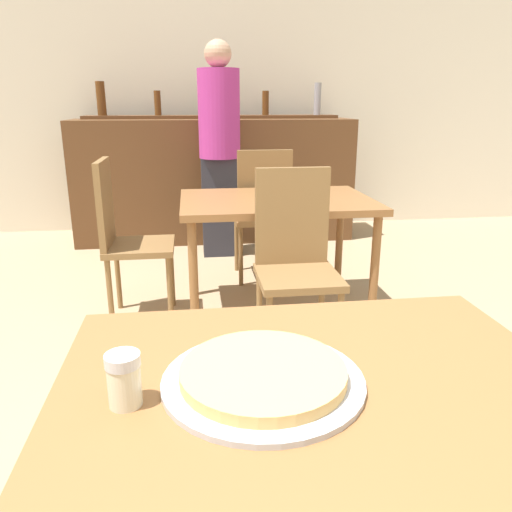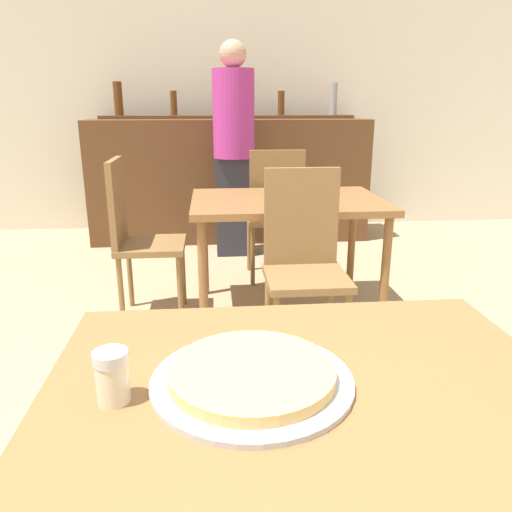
# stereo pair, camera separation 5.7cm
# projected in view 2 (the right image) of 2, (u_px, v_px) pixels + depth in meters

# --- Properties ---
(wall_back) EXTENTS (8.00, 0.05, 2.80)m
(wall_back) POSITION_uv_depth(u_px,v_px,m) (226.00, 90.00, 5.03)
(wall_back) COLOR silver
(wall_back) RESTS_ON ground_plane
(dining_table_near) EXTENTS (1.02, 0.84, 0.76)m
(dining_table_near) POSITION_uv_depth(u_px,v_px,m) (309.00, 430.00, 0.97)
(dining_table_near) COLOR brown
(dining_table_near) RESTS_ON ground_plane
(dining_table_far) EXTENTS (1.15, 0.81, 0.73)m
(dining_table_far) POSITION_uv_depth(u_px,v_px,m) (287.00, 211.00, 3.01)
(dining_table_far) COLOR brown
(dining_table_far) RESTS_ON ground_plane
(bar_counter) EXTENTS (2.60, 0.56, 1.13)m
(bar_counter) POSITION_uv_depth(u_px,v_px,m) (230.00, 180.00, 4.79)
(bar_counter) COLOR brown
(bar_counter) RESTS_ON ground_plane
(bar_back_shelf) EXTENTS (2.39, 0.24, 0.33)m
(bar_back_shelf) POSITION_uv_depth(u_px,v_px,m) (225.00, 112.00, 4.74)
(bar_back_shelf) COLOR brown
(bar_back_shelf) RESTS_ON bar_counter
(chair_far_side_front) EXTENTS (0.40, 0.40, 0.97)m
(chair_far_side_front) POSITION_uv_depth(u_px,v_px,m) (304.00, 254.00, 2.50)
(chair_far_side_front) COLOR olive
(chair_far_side_front) RESTS_ON ground_plane
(chair_far_side_back) EXTENTS (0.40, 0.40, 0.97)m
(chair_far_side_back) POSITION_uv_depth(u_px,v_px,m) (275.00, 208.00, 3.59)
(chair_far_side_back) COLOR olive
(chair_far_side_back) RESTS_ON ground_plane
(chair_far_side_left) EXTENTS (0.40, 0.40, 0.97)m
(chair_far_side_left) POSITION_uv_depth(u_px,v_px,m) (136.00, 230.00, 2.97)
(chair_far_side_left) COLOR olive
(chair_far_side_left) RESTS_ON ground_plane
(pizza_tray) EXTENTS (0.39, 0.39, 0.04)m
(pizza_tray) POSITION_uv_depth(u_px,v_px,m) (252.00, 376.00, 0.97)
(pizza_tray) COLOR #B7B7BC
(pizza_tray) RESTS_ON dining_table_near
(cheese_shaker) EXTENTS (0.06, 0.06, 0.10)m
(cheese_shaker) POSITION_uv_depth(u_px,v_px,m) (112.00, 375.00, 0.90)
(cheese_shaker) COLOR beige
(cheese_shaker) RESTS_ON dining_table_near
(person_standing) EXTENTS (0.34, 0.34, 1.75)m
(person_standing) POSITION_uv_depth(u_px,v_px,m) (234.00, 143.00, 4.13)
(person_standing) COLOR #2D2D38
(person_standing) RESTS_ON ground_plane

